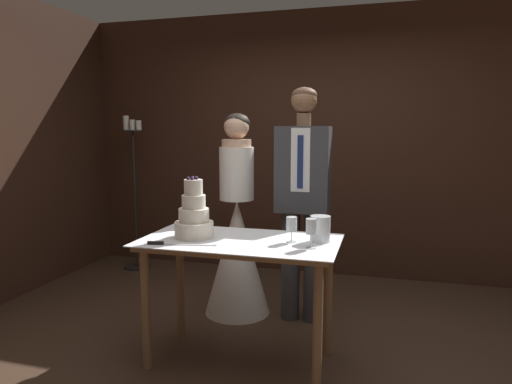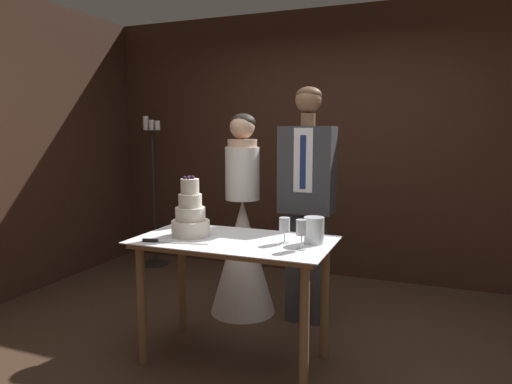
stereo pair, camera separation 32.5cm
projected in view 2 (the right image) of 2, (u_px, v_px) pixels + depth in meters
The scene contains 11 objects.
ground_plane at pixel (270, 359), 3.04m from camera, with size 40.00×40.00×0.00m, color #422D21.
wall_back at pixel (336, 145), 4.71m from camera, with size 5.34×0.12×2.74m, color #382116.
cake_table at pixel (234, 257), 2.95m from camera, with size 1.27×0.69×0.82m.
tiered_cake at pixel (190, 216), 3.01m from camera, with size 0.25×0.25×0.40m.
cake_knife at pixel (162, 241), 2.84m from camera, with size 0.42×0.11×0.02m.
wine_glass_near at pixel (302, 229), 2.67m from camera, with size 0.07×0.07×0.18m.
wine_glass_middle at pixel (285, 225), 2.82m from camera, with size 0.07×0.07×0.16m.
hurricane_candle at pixel (314, 231), 2.82m from camera, with size 0.13×0.13×0.16m.
bride at pixel (243, 241), 3.78m from camera, with size 0.54×0.54×1.65m.
groom at pixel (307, 195), 3.52m from camera, with size 0.41×0.25×1.84m.
candle_stand at pixel (153, 192), 5.10m from camera, with size 0.28×0.28×1.68m.
Camera 2 is at (0.96, -2.70, 1.52)m, focal length 32.00 mm.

